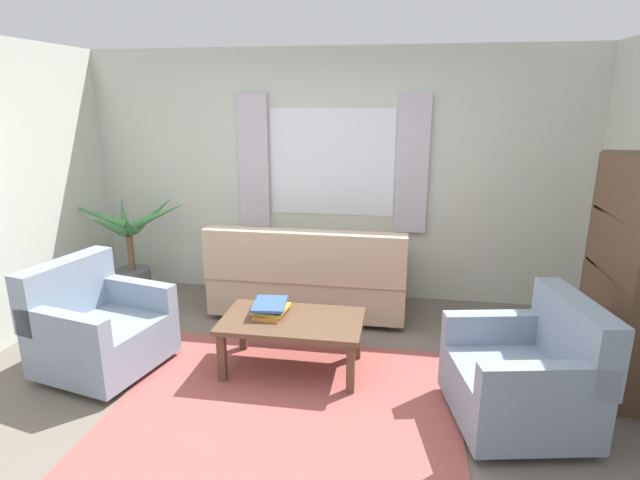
# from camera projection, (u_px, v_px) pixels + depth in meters

# --- Properties ---
(ground_plane) EXTENTS (6.24, 6.24, 0.00)m
(ground_plane) POSITION_uv_depth(u_px,v_px,m) (286.00, 406.00, 3.56)
(ground_plane) COLOR #6B6056
(wall_back) EXTENTS (5.32, 0.12, 2.60)m
(wall_back) POSITION_uv_depth(u_px,v_px,m) (332.00, 176.00, 5.36)
(wall_back) COLOR beige
(wall_back) RESTS_ON ground_plane
(window_with_curtains) EXTENTS (1.98, 0.07, 1.40)m
(window_with_curtains) POSITION_uv_depth(u_px,v_px,m) (331.00, 163.00, 5.24)
(window_with_curtains) COLOR white
(area_rug) EXTENTS (2.40, 1.92, 0.01)m
(area_rug) POSITION_uv_depth(u_px,v_px,m) (286.00, 405.00, 3.56)
(area_rug) COLOR #9E4C47
(area_rug) RESTS_ON ground_plane
(couch) EXTENTS (1.90, 0.82, 0.92)m
(couch) POSITION_uv_depth(u_px,v_px,m) (309.00, 279.00, 5.01)
(couch) COLOR tan
(couch) RESTS_ON ground_plane
(armchair_left) EXTENTS (0.98, 1.00, 0.88)m
(armchair_left) POSITION_uv_depth(u_px,v_px,m) (97.00, 328.00, 3.97)
(armchair_left) COLOR gray
(armchair_left) RESTS_ON ground_plane
(armchair_right) EXTENTS (0.97, 0.99, 0.88)m
(armchair_right) POSITION_uv_depth(u_px,v_px,m) (528.00, 376.00, 3.29)
(armchair_right) COLOR gray
(armchair_right) RESTS_ON ground_plane
(coffee_table) EXTENTS (1.10, 0.64, 0.44)m
(coffee_table) POSITION_uv_depth(u_px,v_px,m) (292.00, 326.00, 3.95)
(coffee_table) COLOR brown
(coffee_table) RESTS_ON ground_plane
(book_stack_on_table) EXTENTS (0.29, 0.35, 0.09)m
(book_stack_on_table) POSITION_uv_depth(u_px,v_px,m) (271.00, 308.00, 4.02)
(book_stack_on_table) COLOR orange
(book_stack_on_table) RESTS_ON coffee_table
(potted_plant) EXTENTS (1.30, 0.92, 1.10)m
(potted_plant) POSITION_uv_depth(u_px,v_px,m) (131.00, 255.00, 5.39)
(potted_plant) COLOR #56565B
(potted_plant) RESTS_ON ground_plane
(bookshelf) EXTENTS (0.30, 0.94, 1.72)m
(bookshelf) POSITION_uv_depth(u_px,v_px,m) (623.00, 286.00, 3.64)
(bookshelf) COLOR brown
(bookshelf) RESTS_ON ground_plane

